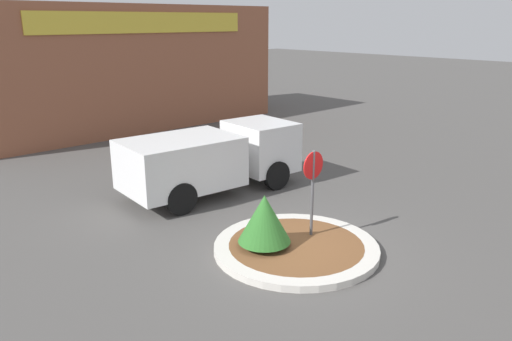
{
  "coord_description": "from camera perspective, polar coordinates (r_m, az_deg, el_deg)",
  "views": [
    {
      "loc": [
        -7.87,
        -7.1,
        5.15
      ],
      "look_at": [
        0.91,
        2.35,
        1.24
      ],
      "focal_mm": 35.0,
      "sensor_mm": 36.0,
      "label": 1
    }
  ],
  "objects": [
    {
      "name": "island_shrub",
      "position": [
        11.32,
        0.97,
        -5.5
      ],
      "size": [
        1.21,
        1.21,
        1.24
      ],
      "color": "brown",
      "rests_on": "traffic_island"
    },
    {
      "name": "utility_truck",
      "position": [
        15.27,
        -5.12,
        1.52
      ],
      "size": [
        5.7,
        2.64,
        1.98
      ],
      "rotation": [
        0.0,
        0.0,
        -0.08
      ],
      "color": "white",
      "rests_on": "ground_plane"
    },
    {
      "name": "storefront_building",
      "position": [
        26.38,
        -15.57,
        11.41
      ],
      "size": [
        15.24,
        6.07,
        5.84
      ],
      "color": "#93563D",
      "rests_on": "ground_plane"
    },
    {
      "name": "ground_plane",
      "position": [
        11.78,
        4.59,
        -9.11
      ],
      "size": [
        120.0,
        120.0,
        0.0
      ],
      "primitive_type": "plane",
      "color": "#514F4C"
    },
    {
      "name": "stop_sign",
      "position": [
        11.74,
        6.51,
        -1.09
      ],
      "size": [
        0.66,
        0.07,
        2.26
      ],
      "color": "#4C4C51",
      "rests_on": "ground_plane"
    },
    {
      "name": "traffic_island",
      "position": [
        11.75,
        4.6,
        -8.75
      ],
      "size": [
        3.82,
        3.82,
        0.16
      ],
      "color": "beige",
      "rests_on": "ground_plane"
    }
  ]
}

